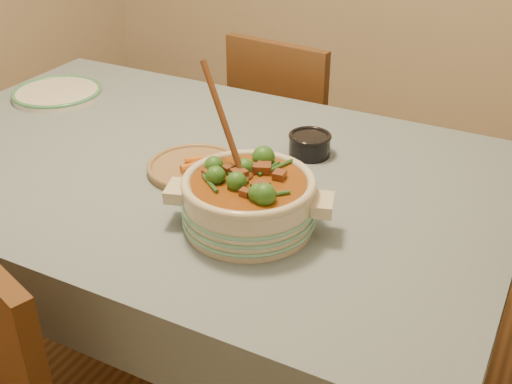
# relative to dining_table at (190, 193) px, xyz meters

# --- Properties ---
(floor) EXTENTS (4.50, 4.50, 0.00)m
(floor) POSITION_rel_dining_table_xyz_m (0.00, 0.00, -0.66)
(floor) COLOR #462A14
(floor) RESTS_ON ground
(dining_table) EXTENTS (1.68, 1.08, 0.76)m
(dining_table) POSITION_rel_dining_table_xyz_m (0.00, 0.00, 0.00)
(dining_table) COLOR brown
(dining_table) RESTS_ON floor
(stew_casserole) EXTENTS (0.38, 0.36, 0.35)m
(stew_casserole) POSITION_rel_dining_table_xyz_m (0.29, -0.19, 0.17)
(stew_casserole) COLOR beige
(stew_casserole) RESTS_ON dining_table
(white_plate) EXTENTS (0.37, 0.37, 0.03)m
(white_plate) POSITION_rel_dining_table_xyz_m (-0.64, 0.20, 0.11)
(white_plate) COLOR silver
(white_plate) RESTS_ON dining_table
(condiment_bowl) EXTENTS (0.13, 0.13, 0.06)m
(condiment_bowl) POSITION_rel_dining_table_xyz_m (0.27, 0.19, 0.13)
(condiment_bowl) COLOR black
(condiment_bowl) RESTS_ON dining_table
(fried_plate) EXTENTS (0.31, 0.31, 0.04)m
(fried_plate) POSITION_rel_dining_table_xyz_m (0.04, -0.03, 0.11)
(fried_plate) COLOR #876A4A
(fried_plate) RESTS_ON dining_table
(chair_far) EXTENTS (0.44, 0.44, 0.87)m
(chair_far) POSITION_rel_dining_table_xyz_m (-0.08, 0.83, -0.17)
(chair_far) COLOR brown
(chair_far) RESTS_ON floor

